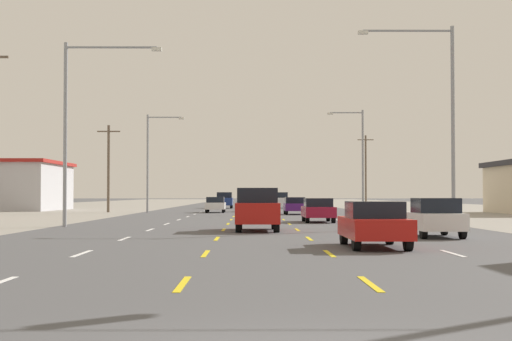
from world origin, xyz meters
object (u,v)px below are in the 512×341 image
(sedan_inner_right_nearest, at_px, (374,224))
(sedan_inner_right_midfar, at_px, (318,210))
(streetlight_left_row_0, at_px, (76,117))
(streetlight_right_row_0, at_px, (443,109))
(hatchback_far_right_near, at_px, (435,217))
(streetlight_right_row_1, at_px, (359,154))
(sedan_inner_left_farther, at_px, (215,204))
(sedan_inner_right_far, at_px, (295,205))
(suv_center_turn_mid, at_px, (257,209))
(sedan_center_turn_farthest, at_px, (253,204))
(streetlight_left_row_1, at_px, (151,156))
(suv_inner_left_distant_a, at_px, (225,200))
(suv_inner_right_distant_b, at_px, (280,200))

(sedan_inner_right_nearest, bearing_deg, sedan_inner_right_midfar, 89.42)
(streetlight_left_row_0, height_order, streetlight_right_row_0, streetlight_right_row_0)
(hatchback_far_right_near, xyz_separation_m, streetlight_right_row_1, (3.05, 42.75, 4.75))
(sedan_inner_left_farther, bearing_deg, sedan_inner_right_far, -44.32)
(suv_center_turn_mid, bearing_deg, streetlight_right_row_0, 24.67)
(sedan_center_turn_farthest, xyz_separation_m, streetlight_right_row_1, (10.06, -3.73, 4.77))
(streetlight_left_row_1, height_order, streetlight_right_row_1, streetlight_right_row_1)
(streetlight_right_row_0, xyz_separation_m, streetlight_right_row_1, (0.22, 32.75, -0.64))
(sedan_center_turn_farthest, distance_m, suv_inner_left_distant_a, 19.63)
(sedan_inner_right_midfar, xyz_separation_m, streetlight_right_row_0, (5.96, -6.87, 5.41))
(suv_inner_right_distant_b, bearing_deg, sedan_inner_right_nearest, -89.89)
(sedan_inner_right_midfar, distance_m, suv_inner_left_distant_a, 49.48)
(sedan_inner_left_farther, bearing_deg, streetlight_left_row_0, -100.10)
(sedan_inner_right_nearest, bearing_deg, suv_inner_left_distant_a, 95.62)
(sedan_center_turn_farthest, relative_size, streetlight_right_row_0, 0.43)
(suv_center_turn_mid, distance_m, streetlight_right_row_0, 11.93)
(suv_center_turn_mid, bearing_deg, sedan_inner_left_farther, 95.51)
(streetlight_left_row_1, bearing_deg, sedan_inner_right_nearest, -74.82)
(sedan_inner_left_farther, xyz_separation_m, streetlight_left_row_1, (-6.06, 0.08, 4.55))
(sedan_inner_right_far, distance_m, streetlight_left_row_0, 29.23)
(suv_center_turn_mid, bearing_deg, suv_inner_left_distant_a, 93.30)
(suv_inner_right_distant_b, xyz_separation_m, streetlight_left_row_1, (-13.10, -25.03, 4.28))
(sedan_center_turn_farthest, height_order, streetlight_right_row_1, streetlight_right_row_1)
(sedan_inner_right_nearest, height_order, hatchback_far_right_near, hatchback_far_right_near)
(suv_center_turn_mid, xyz_separation_m, suv_inner_left_distant_a, (-3.48, 60.29, 0.00))
(sedan_inner_right_far, xyz_separation_m, suv_inner_right_distant_b, (-0.03, 32.01, 0.27))
(suv_center_turn_mid, xyz_separation_m, sedan_inner_right_far, (3.48, 30.26, -0.27))
(sedan_inner_right_nearest, relative_size, hatchback_far_right_near, 1.15)
(sedan_inner_right_far, bearing_deg, sedan_inner_right_nearest, -89.85)
(sedan_center_turn_farthest, height_order, streetlight_left_row_1, streetlight_left_row_1)
(sedan_center_turn_farthest, xyz_separation_m, streetlight_right_row_0, (9.84, -36.47, 5.41))
(suv_inner_right_distant_b, bearing_deg, sedan_center_turn_farthest, -99.35)
(suv_inner_left_distant_a, relative_size, streetlight_right_row_1, 0.51)
(sedan_inner_right_nearest, xyz_separation_m, sedan_inner_right_far, (-0.11, 41.81, 0.00))
(sedan_inner_left_farther, bearing_deg, streetlight_right_row_0, -67.75)
(sedan_center_turn_farthest, xyz_separation_m, streetlight_left_row_0, (-9.35, -36.47, 4.95))
(sedan_center_turn_farthest, xyz_separation_m, streetlight_left_row_1, (-9.59, -3.73, 4.55))
(streetlight_left_row_0, height_order, streetlight_right_row_1, streetlight_right_row_1)
(suv_center_turn_mid, relative_size, suv_inner_left_distant_a, 1.00)
(streetlight_left_row_0, bearing_deg, sedan_inner_right_nearest, -50.99)
(hatchback_far_right_near, xyz_separation_m, streetlight_left_row_0, (-16.35, 10.00, 4.92))
(sedan_inner_right_nearest, distance_m, suv_inner_right_distant_b, 73.83)
(sedan_inner_right_midfar, distance_m, streetlight_left_row_1, 29.53)
(sedan_center_turn_farthest, relative_size, streetlight_left_row_1, 0.49)
(hatchback_far_right_near, relative_size, sedan_inner_right_midfar, 0.87)
(streetlight_right_row_0, bearing_deg, sedan_inner_left_farther, 112.25)
(sedan_inner_left_farther, bearing_deg, suv_inner_right_distant_b, 74.35)
(suv_inner_right_distant_b, distance_m, streetlight_left_row_0, 59.38)
(sedan_inner_right_far, bearing_deg, suv_inner_left_distant_a, 103.06)
(hatchback_far_right_near, height_order, suv_inner_left_distant_a, suv_inner_left_distant_a)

